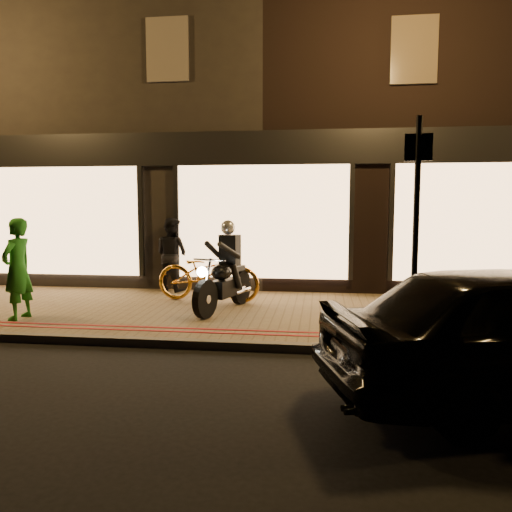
{
  "coord_description": "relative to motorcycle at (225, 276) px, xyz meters",
  "views": [
    {
      "loc": [
        1.23,
        -6.51,
        1.99
      ],
      "look_at": [
        0.13,
        1.93,
        1.1
      ],
      "focal_mm": 35.0,
      "sensor_mm": 36.0,
      "label": 1
    }
  ],
  "objects": [
    {
      "name": "person_dark",
      "position": [
        -1.51,
        1.79,
        0.17
      ],
      "size": [
        0.95,
        0.88,
        1.58
      ],
      "primitive_type": "imported",
      "rotation": [
        0.0,
        0.0,
        2.67
      ],
      "color": "black",
      "rests_on": "sidewalk"
    },
    {
      "name": "sign_post",
      "position": [
        2.9,
        -1.76,
        1.06
      ],
      "size": [
        0.35,
        0.09,
        3.0
      ],
      "rotation": [
        0.0,
        0.0,
        -0.13
      ],
      "color": "black",
      "rests_on": "sidewalk"
    },
    {
      "name": "kerb_stone",
      "position": [
        0.43,
        -1.96,
        -0.67
      ],
      "size": [
        50.0,
        0.14,
        0.12
      ],
      "primitive_type": "cube",
      "color": "#59544C",
      "rests_on": "ground"
    },
    {
      "name": "person_green",
      "position": [
        -3.21,
        -1.09,
        0.21
      ],
      "size": [
        0.46,
        0.64,
        1.65
      ],
      "primitive_type": "imported",
      "rotation": [
        0.0,
        0.0,
        -1.69
      ],
      "color": "#1F6F1D",
      "rests_on": "sidewalk"
    },
    {
      "name": "bicycle_gold",
      "position": [
        -0.49,
        0.78,
        -0.08
      ],
      "size": [
        2.11,
        0.94,
        1.07
      ],
      "primitive_type": "imported",
      "rotation": [
        0.0,
        0.0,
        1.46
      ],
      "color": "#C68223",
      "rests_on": "sidewalk"
    },
    {
      "name": "building_row",
      "position": [
        0.43,
        6.98,
        3.51
      ],
      "size": [
        48.0,
        10.11,
        8.5
      ],
      "color": "black",
      "rests_on": "ground"
    },
    {
      "name": "ground",
      "position": [
        0.43,
        -2.01,
        -0.73
      ],
      "size": [
        90.0,
        90.0,
        0.0
      ],
      "primitive_type": "plane",
      "color": "black",
      "rests_on": "ground"
    },
    {
      "name": "sidewalk",
      "position": [
        0.43,
        -0.01,
        -0.67
      ],
      "size": [
        50.0,
        4.0,
        0.12
      ],
      "primitive_type": "cube",
      "color": "#726347",
      "rests_on": "ground"
    },
    {
      "name": "red_kerb_lines",
      "position": [
        0.43,
        -1.46,
        -0.61
      ],
      "size": [
        50.0,
        0.26,
        0.01
      ],
      "color": "maroon",
      "rests_on": "sidewalk"
    },
    {
      "name": "motorcycle",
      "position": [
        0.0,
        0.0,
        0.0
      ],
      "size": [
        0.82,
        1.89,
        1.59
      ],
      "rotation": [
        0.0,
        0.0,
        -0.3
      ],
      "color": "black",
      "rests_on": "sidewalk"
    }
  ]
}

